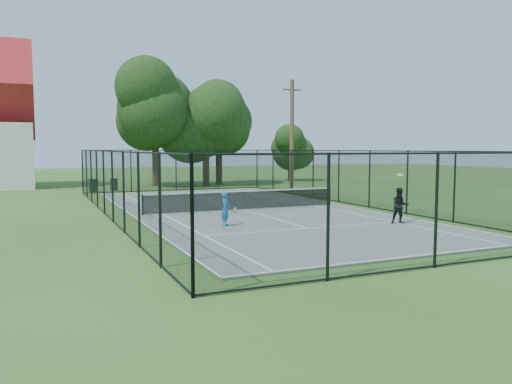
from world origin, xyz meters
name	(u,v)px	position (x,y,z in m)	size (l,w,h in m)	color
ground	(244,211)	(0.00, 0.00, 0.00)	(120.00, 120.00, 0.00)	#314E1A
tennis_court	(244,210)	(0.00, 0.00, 0.03)	(11.00, 24.00, 0.06)	#57665F
tennis_net	(244,199)	(0.00, 0.00, 0.58)	(10.08, 0.08, 0.95)	black
fence	(244,181)	(0.00, 0.00, 1.50)	(13.10, 26.10, 3.00)	black
tree_near_left	(155,114)	(-0.41, 17.91, 5.87)	(7.31, 7.31, 9.53)	#332114
tree_near_mid	(206,125)	(3.54, 16.78, 5.03)	(6.24, 6.24, 8.17)	#332114
tree_near_right	(219,124)	(5.03, 17.77, 5.16)	(5.89, 5.89, 8.13)	#332114
tree_far_right	(291,149)	(12.96, 19.55, 3.06)	(3.75, 3.75, 4.97)	#332114
trash_bin_left	(93,185)	(-5.73, 14.39, 0.47)	(0.58, 0.58, 0.92)	black
trash_bin_right	(114,184)	(-4.18, 14.92, 0.46)	(0.58, 0.58, 0.90)	black
utility_pole	(292,135)	(7.45, 9.00, 4.04)	(1.40, 0.30, 7.96)	#4C3823
player_blue	(226,209)	(-2.64, -4.55, 0.73)	(0.86, 0.59, 1.35)	blue
player_black	(400,206)	(4.00, -6.85, 0.79)	(0.91, 0.90, 2.29)	black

